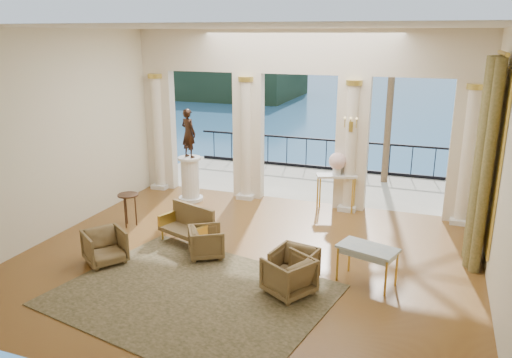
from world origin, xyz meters
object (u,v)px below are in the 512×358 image
at_px(armchair_d, 206,241).
at_px(side_table, 128,199).
at_px(console_table, 336,181).
at_px(pedestal, 190,180).
at_px(armchair_b, 294,265).
at_px(armchair_c, 289,274).
at_px(game_table, 368,251).
at_px(statue, 188,133).
at_px(settee, 189,225).
at_px(armchair_a, 105,245).

bearing_deg(armchair_d, side_table, 37.90).
bearing_deg(console_table, pedestal, 168.53).
bearing_deg(armchair_b, armchair_c, -77.93).
height_order(pedestal, console_table, pedestal).
relative_size(armchair_c, side_table, 0.97).
xyz_separation_m(game_table, statue, (-5.18, 3.11, 1.22)).
height_order(armchair_c, armchair_d, armchair_c).
bearing_deg(statue, armchair_c, 155.64).
relative_size(settee, pedestal, 1.12).
xyz_separation_m(armchair_c, side_table, (-4.45, 1.79, 0.29)).
bearing_deg(armchair_a, armchair_b, -48.28).
distance_m(armchair_d, pedestal, 3.67).
xyz_separation_m(armchair_a, game_table, (4.98, 0.94, 0.26)).
distance_m(settee, console_table, 4.09).
relative_size(armchair_d, side_table, 0.88).
xyz_separation_m(armchair_d, game_table, (3.22, -0.01, 0.29)).
distance_m(armchair_d, console_table, 4.16).
distance_m(game_table, side_table, 5.74).
distance_m(armchair_c, game_table, 1.52).
distance_m(armchair_c, side_table, 4.80).
bearing_deg(pedestal, armchair_b, -42.30).
xyz_separation_m(statue, side_table, (-0.48, -2.19, -1.19)).
bearing_deg(console_table, armchair_b, -108.61).
bearing_deg(armchair_c, armchair_b, -147.50).
relative_size(armchair_a, pedestal, 0.62).
distance_m(armchair_a, armchair_d, 2.00).
relative_size(statue, console_table, 1.21).
relative_size(armchair_a, statue, 0.58).
bearing_deg(armchair_c, armchair_d, -82.42).
bearing_deg(settee, pedestal, 136.21).
distance_m(armchair_b, console_table, 4.19).
bearing_deg(console_table, game_table, -90.18).
distance_m(armchair_a, console_table, 5.91).
height_order(settee, game_table, settee).
relative_size(armchair_c, pedestal, 0.63).
relative_size(armchair_a, settee, 0.55).
distance_m(game_table, pedestal, 6.04).
bearing_deg(armchair_c, side_table, -80.57).
bearing_deg(armchair_c, pedestal, -103.78).
distance_m(armchair_b, pedestal, 5.35).
bearing_deg(pedestal, side_table, -102.42).
height_order(armchair_a, statue, statue).
distance_m(statue, side_table, 2.54).
xyz_separation_m(armchair_b, settee, (-2.66, 1.01, 0.04)).
distance_m(console_table, side_table, 5.15).
relative_size(armchair_d, game_table, 0.60).
distance_m(armchair_a, statue, 4.32).
bearing_deg(statue, armchair_d, 143.09).
distance_m(armchair_d, settee, 0.84).
bearing_deg(pedestal, armchair_a, -87.11).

